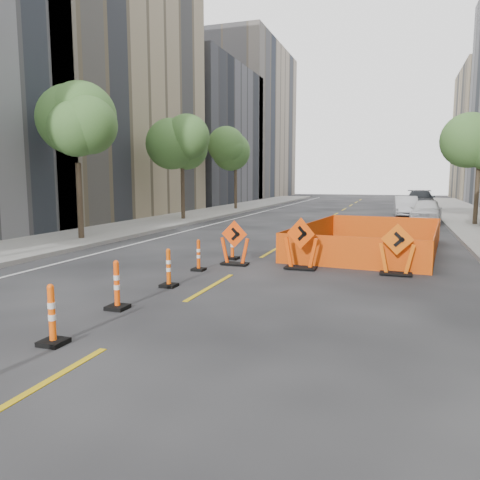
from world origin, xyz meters
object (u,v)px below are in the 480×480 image
(channelizer_5, at_px, (199,255))
(channelizer_6, at_px, (232,244))
(parked_car_mid, at_px, (406,206))
(channelizer_3, at_px, (117,285))
(channelizer_2, at_px, (52,314))
(chevron_sign_right, at_px, (397,250))
(chevron_sign_left, at_px, (235,243))
(chevron_sign_center, at_px, (301,244))
(channelizer_4, at_px, (169,268))
(parked_car_far, at_px, (420,200))
(parked_car_near, at_px, (426,211))

(channelizer_5, height_order, channelizer_6, channelizer_6)
(parked_car_mid, bearing_deg, channelizer_6, -108.37)
(channelizer_3, distance_m, channelizer_6, 6.37)
(channelizer_2, distance_m, channelizer_6, 8.48)
(channelizer_2, distance_m, chevron_sign_right, 9.19)
(channelizer_6, bearing_deg, channelizer_2, -90.52)
(chevron_sign_left, height_order, parked_car_mid, parked_car_mid)
(channelizer_3, bearing_deg, chevron_sign_right, 44.89)
(channelizer_3, relative_size, chevron_sign_right, 0.71)
(chevron_sign_center, height_order, chevron_sign_right, chevron_sign_center)
(channelizer_2, height_order, chevron_sign_center, chevron_sign_center)
(channelizer_4, xyz_separation_m, channelizer_6, (0.17, 4.24, 0.03))
(channelizer_4, relative_size, parked_car_mid, 0.23)
(channelizer_3, height_order, chevron_sign_center, chevron_sign_center)
(channelizer_5, relative_size, chevron_sign_center, 0.60)
(channelizer_2, distance_m, chevron_sign_left, 7.56)
(channelizer_2, distance_m, channelizer_4, 4.24)
(channelizer_3, bearing_deg, parked_car_far, 78.09)
(channelizer_4, bearing_deg, parked_car_far, 77.47)
(channelizer_3, distance_m, parked_car_near, 22.85)
(channelizer_6, distance_m, chevron_sign_center, 2.69)
(channelizer_6, relative_size, parked_car_near, 0.24)
(channelizer_4, height_order, chevron_sign_center, chevron_sign_center)
(channelizer_3, bearing_deg, channelizer_4, 87.60)
(channelizer_2, height_order, channelizer_4, channelizer_2)
(channelizer_6, bearing_deg, channelizer_3, -92.30)
(chevron_sign_left, xyz_separation_m, parked_car_near, (6.35, 16.32, 0.02))
(channelizer_6, xyz_separation_m, parked_car_mid, (5.68, 20.22, 0.19))
(channelizer_4, height_order, parked_car_mid, parked_car_mid)
(channelizer_4, xyz_separation_m, parked_car_far, (7.05, 31.73, 0.34))
(channelizer_4, bearing_deg, channelizer_2, -88.79)
(channelizer_2, xyz_separation_m, channelizer_4, (-0.09, 4.24, -0.02))
(channelizer_2, relative_size, chevron_sign_center, 0.66)
(channelizer_4, distance_m, chevron_sign_right, 6.28)
(channelizer_4, bearing_deg, chevron_sign_center, 50.90)
(chevron_sign_left, bearing_deg, channelizer_3, -93.22)
(parked_car_near, bearing_deg, parked_car_mid, 107.98)
(channelizer_5, xyz_separation_m, chevron_sign_right, (5.47, 1.17, 0.26))
(channelizer_2, bearing_deg, channelizer_4, 91.21)
(chevron_sign_left, relative_size, parked_car_far, 0.25)
(channelizer_6, bearing_deg, chevron_sign_right, -10.42)
(channelizer_5, bearing_deg, chevron_sign_center, 22.48)
(parked_car_near, bearing_deg, channelizer_4, -104.14)
(chevron_sign_left, distance_m, chevron_sign_right, 4.76)
(chevron_sign_left, relative_size, parked_car_mid, 0.33)
(chevron_sign_center, bearing_deg, parked_car_near, 94.75)
(channelizer_4, xyz_separation_m, parked_car_mid, (5.85, 24.46, 0.22))
(channelizer_3, height_order, parked_car_far, parked_car_far)
(chevron_sign_right, height_order, parked_car_mid, chevron_sign_right)
(channelizer_5, xyz_separation_m, chevron_sign_left, (0.70, 1.18, 0.23))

